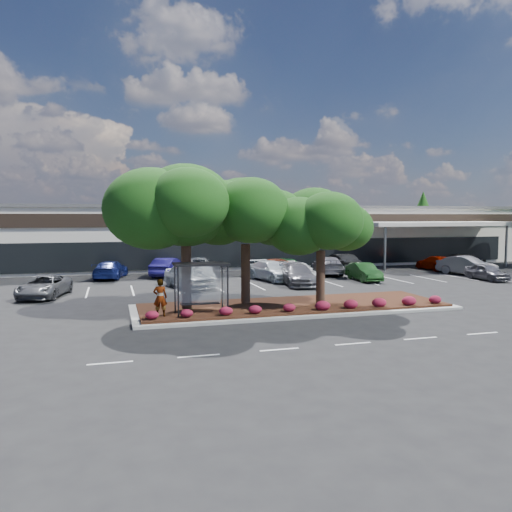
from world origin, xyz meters
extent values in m
plane|color=black|center=(0.00, 0.00, 0.00)|extent=(160.00, 160.00, 0.00)
cube|color=white|center=(0.00, 34.00, 3.00)|extent=(80.00, 20.00, 6.00)
cube|color=#4F4E51|center=(0.00, 34.00, 6.10)|extent=(80.40, 20.40, 0.30)
cube|color=black|center=(0.00, 23.95, 4.80)|extent=(80.00, 0.25, 1.20)
cube|color=black|center=(0.00, 23.95, 1.60)|extent=(60.00, 0.18, 2.60)
cube|color=#B7130D|center=(-6.00, 23.88, 4.80)|extent=(6.00, 0.12, 1.00)
cube|color=white|center=(20.00, 21.50, 4.40)|extent=(16.00, 5.00, 0.40)
cylinder|color=slate|center=(13.00, 19.50, 2.10)|extent=(0.24, 0.24, 4.20)
cylinder|color=slate|center=(27.00, 19.50, 2.10)|extent=(0.24, 0.24, 4.20)
cube|color=#A5A5A0|center=(-2.00, 4.00, 0.07)|extent=(18.00, 6.00, 0.15)
cube|color=#3E2112|center=(-2.00, 4.00, 0.20)|extent=(17.20, 5.20, 0.12)
cube|color=silver|center=(-12.00, -4.00, 0.01)|extent=(1.60, 0.12, 0.01)
cube|color=silver|center=(-8.80, -4.00, 0.01)|extent=(1.60, 0.12, 0.01)
cube|color=silver|center=(-5.60, -4.00, 0.01)|extent=(1.60, 0.12, 0.01)
cube|color=silver|center=(-2.40, -4.00, 0.01)|extent=(1.60, 0.12, 0.01)
cube|color=silver|center=(0.80, -4.00, 0.01)|extent=(1.60, 0.12, 0.01)
cube|color=silver|center=(4.00, -4.00, 0.01)|extent=(1.60, 0.12, 0.01)
cube|color=silver|center=(-16.50, 13.50, 0.01)|extent=(0.12, 5.00, 0.01)
cube|color=silver|center=(-13.50, 13.50, 0.01)|extent=(0.12, 5.00, 0.01)
cube|color=silver|center=(-10.50, 13.50, 0.01)|extent=(0.12, 5.00, 0.01)
cube|color=silver|center=(-7.50, 13.50, 0.01)|extent=(0.12, 5.00, 0.01)
cube|color=silver|center=(-4.50, 13.50, 0.01)|extent=(0.12, 5.00, 0.01)
cube|color=silver|center=(-1.50, 13.50, 0.01)|extent=(0.12, 5.00, 0.01)
cube|color=silver|center=(1.50, 13.50, 0.01)|extent=(0.12, 5.00, 0.01)
cube|color=silver|center=(4.50, 13.50, 0.01)|extent=(0.12, 5.00, 0.01)
cube|color=silver|center=(7.50, 13.50, 0.01)|extent=(0.12, 5.00, 0.01)
cube|color=silver|center=(10.50, 13.50, 0.01)|extent=(0.12, 5.00, 0.01)
cube|color=silver|center=(13.50, 13.50, 0.01)|extent=(0.12, 5.00, 0.01)
cube|color=silver|center=(16.50, 13.50, 0.01)|extent=(0.12, 5.00, 0.01)
cylinder|color=black|center=(-8.75, 3.45, 1.51)|extent=(0.08, 0.08, 2.50)
cylinder|color=black|center=(-6.25, 3.45, 1.51)|extent=(0.08, 0.08, 2.50)
cylinder|color=black|center=(-8.75, 2.15, 1.51)|extent=(0.08, 0.08, 2.50)
cylinder|color=black|center=(-6.25, 2.15, 1.51)|extent=(0.08, 0.08, 2.50)
cube|color=black|center=(-7.50, 2.80, 2.80)|extent=(2.75, 1.55, 0.10)
cube|color=silver|center=(-7.50, 3.45, 1.63)|extent=(2.30, 0.03, 2.00)
cube|color=black|center=(-7.50, 3.05, 0.71)|extent=(2.00, 0.35, 0.06)
cone|color=#19350D|center=(34.00, 44.00, 4.50)|extent=(3.96, 3.96, 9.00)
imported|color=#594C47|center=(-9.59, 2.59, 1.20)|extent=(0.76, 0.57, 1.88)
cube|color=#A5A5A0|center=(-5.83, 28.00, 0.20)|extent=(0.50, 0.50, 0.40)
cylinder|color=slate|center=(-5.83, 28.00, 4.79)|extent=(0.14, 0.14, 8.78)
cube|color=slate|center=(-5.40, 27.85, 9.03)|extent=(0.92, 0.51, 0.14)
cube|color=black|center=(-4.93, 27.68, 8.96)|extent=(0.52, 0.43, 0.18)
imported|color=#4D4F54|center=(-16.07, 12.15, 0.70)|extent=(3.43, 5.46, 1.41)
imported|color=#B3BBC1|center=(-6.53, 13.64, 0.86)|extent=(3.49, 5.44, 1.72)
imported|color=silver|center=(-5.65, 14.42, 0.83)|extent=(1.77, 5.07, 1.67)
imported|color=silver|center=(0.63, 15.94, 0.78)|extent=(3.42, 5.72, 1.55)
imported|color=#595860|center=(1.61, 12.80, 0.78)|extent=(2.89, 5.62, 1.56)
imported|color=beige|center=(2.60, 15.14, 0.73)|extent=(2.74, 5.29, 1.47)
imported|color=#184118|center=(7.67, 13.72, 0.71)|extent=(1.82, 4.42, 1.42)
imported|color=#54535A|center=(17.44, 11.20, 0.68)|extent=(1.61, 3.97, 1.35)
imported|color=#504E55|center=(18.27, 14.60, 0.83)|extent=(3.65, 5.32, 1.66)
imported|color=navy|center=(-11.96, 20.86, 0.74)|extent=(3.20, 5.46, 1.49)
imported|color=#171256|center=(-7.20, 21.06, 0.81)|extent=(3.65, 5.21, 1.63)
imported|color=#9FA5AB|center=(-4.37, 22.13, 0.75)|extent=(3.16, 5.65, 1.49)
imported|color=maroon|center=(1.61, 18.58, 0.77)|extent=(3.33, 5.84, 1.54)
imported|color=#195628|center=(3.44, 21.26, 0.71)|extent=(3.05, 4.48, 1.42)
imported|color=slate|center=(6.61, 18.45, 0.80)|extent=(3.37, 5.87, 1.60)
imported|color=black|center=(8.81, 20.41, 0.83)|extent=(1.94, 5.07, 1.65)
imported|color=#931400|center=(18.16, 18.90, 0.68)|extent=(2.01, 4.72, 1.36)
imported|color=black|center=(20.23, 18.21, 0.84)|extent=(3.62, 5.34, 1.69)
camera|label=1|loc=(-11.87, -22.21, 5.28)|focal=35.00mm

